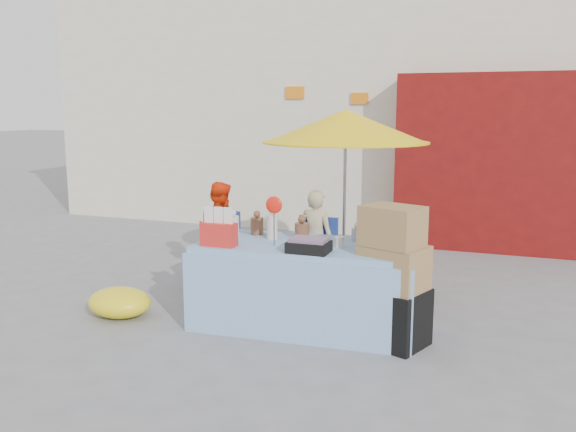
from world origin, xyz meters
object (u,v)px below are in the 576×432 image
at_px(vendor_orange, 219,230).
at_px(vendor_beige, 316,239).
at_px(chair_left, 215,261).
at_px(umbrella, 346,127).
at_px(market_table, 305,284).
at_px(box_stack, 393,281).
at_px(chair_right, 312,270).

xyz_separation_m(vendor_orange, vendor_beige, (1.25, 0.00, -0.02)).
bearing_deg(vendor_beige, chair_left, 9.69).
bearing_deg(umbrella, vendor_orange, -174.47).
xyz_separation_m(chair_left, umbrella, (1.55, 0.28, 1.64)).
relative_size(market_table, vendor_beige, 1.86).
relative_size(market_table, vendor_orange, 1.81).
xyz_separation_m(vendor_orange, box_stack, (2.42, -1.41, -0.02)).
xyz_separation_m(chair_right, box_stack, (1.17, -1.27, 0.33)).
relative_size(chair_left, umbrella, 0.41).
height_order(market_table, vendor_orange, market_table).
height_order(market_table, chair_right, market_table).
distance_m(market_table, chair_left, 1.90).
relative_size(vendor_beige, box_stack, 0.93).
relative_size(market_table, umbrella, 1.05).
bearing_deg(chair_left, box_stack, -24.16).
distance_m(chair_left, vendor_orange, 0.38).
distance_m(vendor_orange, vendor_beige, 1.25).
distance_m(chair_left, vendor_beige, 1.30).
height_order(chair_left, chair_right, same).
height_order(chair_right, vendor_beige, vendor_beige).
distance_m(chair_left, chair_right, 1.25).
distance_m(chair_right, box_stack, 1.76).
relative_size(chair_right, vendor_orange, 0.70).
distance_m(vendor_orange, box_stack, 2.80).
distance_m(chair_right, vendor_orange, 1.31).
height_order(umbrella, box_stack, umbrella).
xyz_separation_m(chair_right, vendor_orange, (-1.25, 0.13, 0.35)).
xyz_separation_m(market_table, vendor_beige, (-0.29, 1.23, 0.17)).
bearing_deg(vendor_beige, chair_right, 93.98).
distance_m(umbrella, box_stack, 2.21).
height_order(market_table, umbrella, umbrella).
relative_size(vendor_orange, vendor_beige, 1.03).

